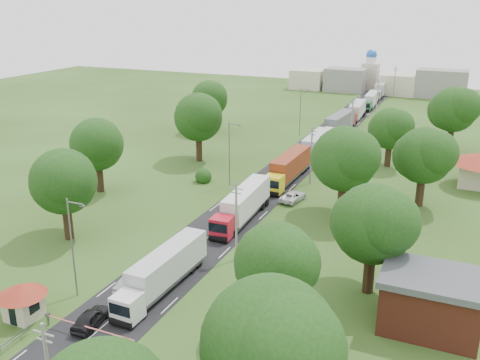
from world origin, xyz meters
The scene contains 43 objects.
ground centered at (0.00, 0.00, 0.00)m, with size 260.00×260.00×0.00m, color #2D4115.
road centered at (0.00, 20.00, 0.00)m, with size 8.00×200.00×0.04m, color black.
boom_barrier centered at (-1.36, -25.00, 0.89)m, with size 9.22×0.35×1.18m.
guard_booth centered at (-7.20, -25.00, 2.16)m, with size 4.40×4.40×3.45m.
info_sign centered at (5.20, 35.00, 3.00)m, with size 0.12×3.10×4.10m.
pole_1 centered at (5.50, -7.00, 4.68)m, with size 1.60×0.24×9.00m.
pole_2 centered at (5.50, 21.00, 4.68)m, with size 1.60×0.24×9.00m.
pole_3 centered at (5.50, 49.00, 4.68)m, with size 1.60×0.24×9.00m.
pole_4 centered at (5.50, 77.00, 4.68)m, with size 1.60×0.24×9.00m.
pole_5 centered at (5.50, 105.00, 4.68)m, with size 1.60×0.24×9.00m.
lamp_0 centered at (-5.35, -20.00, 5.55)m, with size 2.03×0.22×10.00m.
lamp_1 centered at (-5.35, 15.00, 5.55)m, with size 2.03×0.22×10.00m.
lamp_2 centered at (-5.35, 50.00, 5.55)m, with size 2.03×0.22×10.00m.
tree_1 centered at (17.99, -29.83, 7.85)m, with size 9.60×9.60×12.05m.
tree_2 centered at (13.99, -17.86, 6.60)m, with size 8.00×8.00×10.10m.
tree_3 centered at (19.99, -7.84, 7.22)m, with size 8.80×8.80×11.07m.
tree_4 centered at (12.99, 10.17, 7.85)m, with size 9.60×9.60×12.05m.
tree_5 centered at (21.99, 18.16, 7.22)m, with size 8.80×8.80×11.07m.
tree_6 centered at (14.99, 35.14, 6.60)m, with size 8.00×8.00×10.10m.
tree_7 centered at (23.99, 50.17, 7.85)m, with size 9.60×9.60×12.05m.
tree_10 centered at (-15.01, -9.84, 7.22)m, with size 8.80×8.80×11.07m.
tree_11 centered at (-22.01, 5.16, 7.22)m, with size 8.80×8.80×11.07m.
tree_12 centered at (-16.01, 25.17, 7.85)m, with size 9.60×9.60×12.05m.
tree_13 centered at (-24.01, 45.16, 7.22)m, with size 8.80×8.80×11.07m.
house_brick centered at (26.00, -12.00, 2.65)m, with size 8.60×6.60×5.20m.
distant_town centered at (0.68, 110.00, 3.49)m, with size 52.00×8.00×8.00m.
church centered at (-4.00, 118.00, 5.39)m, with size 5.00×5.00×12.30m.
truck_0 centered at (1.61, -15.71, 2.06)m, with size 2.67×14.04×3.89m.
truck_1 centered at (1.80, 3.49, 2.17)m, with size 3.11×14.77×4.08m.
truck_2 centered at (2.08, 20.61, 2.23)m, with size 2.76×15.18×4.21m.
truck_3 centered at (2.02, 35.40, 2.15)m, with size 2.69×14.64×4.06m.
truck_4 centered at (1.93, 53.20, 2.32)m, with size 3.52×15.84×4.37m.
truck_5 centered at (2.15, 69.59, 2.11)m, with size 3.13×14.37×3.97m.
truck_6 centered at (2.39, 86.35, 1.98)m, with size 2.90×13.52×3.73m.
truck_7 centered at (1.75, 104.15, 2.16)m, with size 3.28×14.76×4.08m.
truck_8 centered at (2.00, 120.82, 2.02)m, with size 3.01×13.82×3.82m.
car_lane_front centered at (-1.00, -23.50, 0.76)m, with size 1.79×4.44×1.51m, color black.
car_lane_mid centered at (-1.00, -16.83, 0.79)m, with size 1.68×4.82×1.59m, color #96999D.
car_lane_rear centered at (-1.00, -10.40, 0.68)m, with size 1.89×4.66×1.35m, color black.
car_verge_near centered at (5.50, 12.67, 0.69)m, with size 2.29×4.97×1.38m, color white.
car_verge_far centered at (7.25, 26.21, 0.73)m, with size 1.72×4.28×1.46m, color slate.
pedestrian_near centered at (1.04, -28.50, 0.84)m, with size 0.62×0.40×1.69m, color gray.
pedestrian_booth centered at (-6.50, -26.00, 0.84)m, with size 0.82×0.64×1.68m, color gray.
Camera 1 is at (27.11, -55.10, 27.12)m, focal length 40.00 mm.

